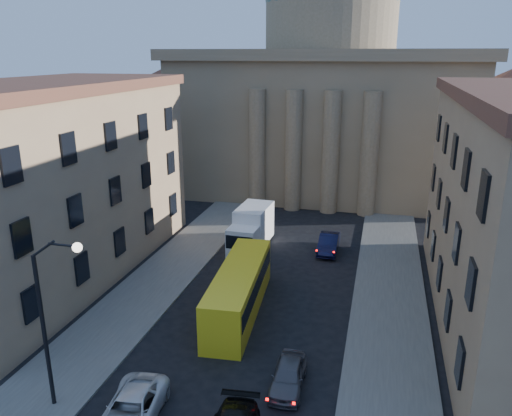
{
  "coord_description": "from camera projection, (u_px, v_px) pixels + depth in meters",
  "views": [
    {
      "loc": [
        7.23,
        -9.46,
        16.63
      ],
      "look_at": [
        -0.33,
        20.12,
        7.1
      ],
      "focal_mm": 35.0,
      "sensor_mm": 36.0,
      "label": 1
    }
  ],
  "objects": [
    {
      "name": "car_right_distant",
      "position": [
        329.0,
        243.0,
        43.37
      ],
      "size": [
        1.63,
        4.64,
        1.53
      ],
      "primitive_type": "imported",
      "rotation": [
        0.0,
        0.0,
        0.0
      ],
      "color": "black",
      "rests_on": "ground"
    },
    {
      "name": "sidewalk_left",
      "position": [
        133.0,
        306.0,
        34.05
      ],
      "size": [
        5.0,
        60.0,
        0.15
      ],
      "primitive_type": "cube",
      "color": "#585550",
      "rests_on": "ground"
    },
    {
      "name": "church",
      "position": [
        328.0,
        92.0,
        63.18
      ],
      "size": [
        68.02,
        28.76,
        36.6
      ],
      "color": "#766348",
      "rests_on": "ground"
    },
    {
      "name": "street_lamp",
      "position": [
        51.0,
        311.0,
        22.89
      ],
      "size": [
        2.62,
        0.44,
        8.83
      ],
      "color": "black",
      "rests_on": "ground"
    },
    {
      "name": "sidewalk_right",
      "position": [
        389.0,
        340.0,
        30.03
      ],
      "size": [
        5.0,
        60.0,
        0.15
      ],
      "primitive_type": "cube",
      "color": "#585550",
      "rests_on": "ground"
    },
    {
      "name": "car_left_mid",
      "position": [
        131.0,
        411.0,
        23.13
      ],
      "size": [
        3.06,
        5.52,
        1.46
      ],
      "primitive_type": "imported",
      "rotation": [
        0.0,
        0.0,
        0.12
      ],
      "color": "silver",
      "rests_on": "ground"
    },
    {
      "name": "city_bus",
      "position": [
        239.0,
        289.0,
        33.0
      ],
      "size": [
        3.35,
        11.23,
        3.12
      ],
      "rotation": [
        0.0,
        0.0,
        0.07
      ],
      "color": "yellow",
      "rests_on": "ground"
    },
    {
      "name": "car_right_far",
      "position": [
        288.0,
        375.0,
        25.74
      ],
      "size": [
        1.77,
        4.12,
        1.39
      ],
      "primitive_type": "imported",
      "rotation": [
        0.0,
        0.0,
        0.03
      ],
      "color": "#4E4D52",
      "rests_on": "ground"
    },
    {
      "name": "building_left",
      "position": [
        48.0,
        180.0,
        37.57
      ],
      "size": [
        11.6,
        26.6,
        14.7
      ],
      "color": "#9F815D",
      "rests_on": "ground"
    },
    {
      "name": "box_truck",
      "position": [
        251.0,
        229.0,
        44.12
      ],
      "size": [
        2.8,
        6.54,
        3.53
      ],
      "rotation": [
        0.0,
        0.0,
        -0.04
      ],
      "color": "white",
      "rests_on": "ground"
    }
  ]
}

